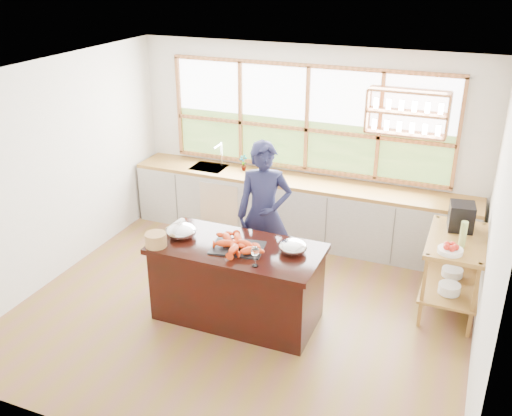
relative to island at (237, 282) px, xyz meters
The scene contains 18 objects.
ground_plane 0.50m from the island, 90.00° to the left, with size 5.00×5.00×0.00m, color brown.
room_shell 1.48m from the island, 88.06° to the left, with size 5.02×4.52×2.71m.
back_counter 2.14m from the island, 90.50° to the left, with size 4.90×0.63×0.90m.
right_shelf_unit 2.45m from the island, 26.44° to the left, with size 0.62×1.10×0.90m.
island is the anchor object (origin of this frame).
cook 0.99m from the island, 91.58° to the left, with size 0.66×0.43×1.81m, color #181A3A.
potted_plant 2.43m from the island, 111.48° to the left, with size 0.13×0.09×0.24m, color slate.
cutting_board 2.24m from the island, 102.83° to the left, with size 0.40×0.30×0.01m, color #5DCD48.
espresso_machine 2.65m from the island, 31.82° to the left, with size 0.27×0.29×0.31m, color black.
wine_bottle 2.49m from the island, 22.19° to the left, with size 0.07×0.07×0.29m, color #9DB55C.
fruit_bowl 2.31m from the island, 18.66° to the left, with size 0.26×0.26×0.11m.
slate_board 0.46m from the island, 53.95° to the right, with size 0.55×0.40×0.02m, color black.
lobster_pile 0.51m from the island, 69.74° to the right, with size 0.55×0.48×0.08m.
mixing_bowl_left 0.84m from the island, behind, with size 0.33×0.33×0.16m, color silver.
mixing_bowl_right 0.80m from the island, 10.50° to the left, with size 0.30×0.30×0.15m, color silver.
wine_glass 0.76m from the island, 42.39° to the right, with size 0.08×0.08×0.22m.
wicker_basket 1.01m from the island, 158.87° to the right, with size 0.23×0.23×0.15m, color #A76E44.
parchment_roll 0.97m from the island, behind, with size 0.08×0.08×0.30m, color silver.
Camera 1 is at (2.24, -5.15, 3.78)m, focal length 40.00 mm.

